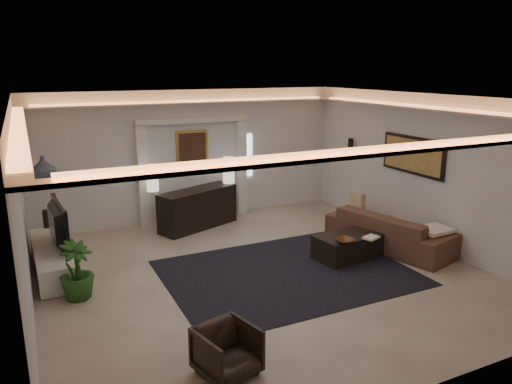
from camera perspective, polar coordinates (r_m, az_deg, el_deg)
name	(u,v)px	position (r m, az deg, el deg)	size (l,w,h in m)	color
floor	(261,273)	(8.29, 0.56, -9.49)	(7.00, 7.00, 0.00)	#C1B19C
ceiling	(261,99)	(7.59, 0.61, 10.95)	(7.00, 7.00, 0.00)	white
wall_back	(192,155)	(10.99, -7.52, 4.30)	(7.00, 7.00, 0.00)	silver
wall_front	(418,268)	(5.07, 18.53, -8.49)	(7.00, 7.00, 0.00)	silver
wall_left	(22,218)	(7.06, -25.86, -2.76)	(7.00, 7.00, 0.00)	silver
wall_right	(424,170)	(9.84, 19.21, 2.42)	(7.00, 7.00, 0.00)	silver
cove_soffit	(261,117)	(7.61, 0.61, 8.84)	(7.00, 7.00, 0.04)	silver
daylight_slit	(247,155)	(11.48, -1.05, 4.34)	(0.25, 0.03, 1.00)	white
area_rug	(287,273)	(8.30, 3.69, -9.46)	(4.00, 3.00, 0.01)	black
pilaster_left	(143,176)	(10.67, -13.16, 1.82)	(0.22, 0.20, 2.20)	silver
pilaster_right	(241,167)	(11.37, -1.79, 2.95)	(0.22, 0.20, 2.20)	silver
alcove_header	(192,120)	(10.79, -7.50, 8.40)	(2.52, 0.20, 0.12)	silver
painting_frame	(192,147)	(10.93, -7.51, 5.30)	(0.74, 0.04, 0.74)	tan
painting_canvas	(193,147)	(10.91, -7.47, 5.29)	(0.62, 0.02, 0.62)	#4C2D1E
art_panel_frame	(413,155)	(9.98, 18.01, 4.14)	(0.04, 1.64, 0.74)	black
art_panel_gold	(412,155)	(9.96, 17.90, 4.13)	(0.02, 1.50, 0.62)	tan
wall_sconce	(351,143)	(11.36, 11.09, 5.65)	(0.12, 0.12, 0.22)	black
wall_niche	(24,181)	(8.37, -25.68, 1.19)	(0.10, 0.55, 0.04)	silver
console	(198,209)	(10.50, -6.85, -2.05)	(1.79, 0.56, 0.89)	black
lamp_left	(152,180)	(10.36, -12.10, 1.44)	(0.25, 0.25, 0.55)	white
lamp_right	(229,172)	(10.87, -3.25, 2.35)	(0.26, 0.26, 0.58)	#F8E5CD
media_ledge	(52,258)	(8.99, -22.86, -7.18)	(0.56, 2.26, 0.42)	white
tv	(51,225)	(8.72, -22.95, -3.57)	(0.18, 1.35, 0.78)	black
figurine	(46,217)	(9.91, -23.47, -2.74)	(0.13, 0.13, 0.35)	black
ginger_jar	(43,168)	(8.13, -23.79, 2.56)	(0.37, 0.37, 0.38)	#41616F
plant	(76,270)	(7.74, -20.40, -8.65)	(0.50, 0.50, 0.89)	#21501B
sofa	(389,230)	(9.61, 15.41, -4.34)	(0.95, 2.42, 0.71)	#452618
throw_blanket	(434,230)	(9.25, 20.24, -4.18)	(0.59, 0.48, 0.06)	silver
throw_pillow	(358,202)	(10.69, 11.88, -1.14)	(0.12, 0.42, 0.42)	tan
coffee_table	(349,246)	(9.02, 10.88, -6.32)	(1.25, 0.68, 0.46)	black
bowl	(345,243)	(8.49, 10.43, -5.88)	(0.32, 0.32, 0.08)	#472D18
magazine	(371,239)	(8.82, 13.40, -5.42)	(0.28, 0.21, 0.03)	beige
armchair	(227,351)	(5.70, -3.42, -18.23)	(0.62, 0.63, 0.58)	black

